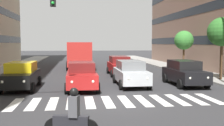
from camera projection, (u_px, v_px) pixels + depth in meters
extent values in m
plane|color=#2D2D30|center=(117.00, 101.00, 13.38)|extent=(180.00, 180.00, 0.00)
cube|color=silver|center=(210.00, 99.00, 14.03)|extent=(0.45, 2.80, 0.01)
cube|color=silver|center=(193.00, 99.00, 13.91)|extent=(0.45, 2.80, 0.01)
cube|color=silver|center=(177.00, 100.00, 13.79)|extent=(0.45, 2.80, 0.01)
cube|color=silver|center=(160.00, 100.00, 13.68)|extent=(0.45, 2.80, 0.01)
cube|color=silver|center=(143.00, 101.00, 13.56)|extent=(0.45, 2.80, 0.01)
cube|color=silver|center=(126.00, 101.00, 13.44)|extent=(0.45, 2.80, 0.01)
cube|color=silver|center=(108.00, 102.00, 13.32)|extent=(0.45, 2.80, 0.01)
cube|color=silver|center=(90.00, 102.00, 13.20)|extent=(0.45, 2.80, 0.01)
cube|color=silver|center=(71.00, 103.00, 13.08)|extent=(0.45, 2.80, 0.01)
cube|color=silver|center=(53.00, 103.00, 12.96)|extent=(0.45, 2.80, 0.01)
cube|color=silver|center=(34.00, 104.00, 12.85)|extent=(0.45, 2.80, 0.01)
cube|color=silver|center=(14.00, 104.00, 12.73)|extent=(0.45, 2.80, 0.01)
cube|color=black|center=(185.00, 75.00, 18.39)|extent=(1.80, 4.40, 0.80)
cube|color=black|center=(184.00, 65.00, 18.54)|extent=(1.58, 2.46, 0.60)
cylinder|color=black|center=(207.00, 84.00, 17.11)|extent=(0.22, 0.64, 0.64)
cylinder|color=black|center=(180.00, 84.00, 16.87)|extent=(0.22, 0.64, 0.64)
cylinder|color=black|center=(188.00, 78.00, 19.98)|extent=(0.22, 0.64, 0.64)
cylinder|color=black|center=(165.00, 78.00, 19.74)|extent=(0.22, 0.64, 0.64)
sphere|color=white|center=(208.00, 78.00, 16.34)|extent=(0.18, 0.18, 0.18)
sphere|color=white|center=(190.00, 78.00, 16.18)|extent=(0.18, 0.18, 0.18)
cube|color=#B2B7BC|center=(131.00, 75.00, 18.11)|extent=(1.80, 4.40, 0.80)
cube|color=slate|center=(130.00, 65.00, 18.26)|extent=(1.58, 2.46, 0.60)
cylinder|color=black|center=(149.00, 84.00, 16.83)|extent=(0.22, 0.64, 0.64)
cylinder|color=black|center=(121.00, 85.00, 16.59)|extent=(0.22, 0.64, 0.64)
cylinder|color=black|center=(139.00, 78.00, 19.70)|extent=(0.22, 0.64, 0.64)
cylinder|color=black|center=(115.00, 79.00, 19.46)|extent=(0.22, 0.64, 0.64)
sphere|color=white|center=(147.00, 78.00, 16.06)|extent=(0.18, 0.18, 0.18)
sphere|color=white|center=(128.00, 79.00, 15.91)|extent=(0.18, 0.18, 0.18)
cube|color=maroon|center=(82.00, 78.00, 16.80)|extent=(1.80, 4.40, 0.80)
cube|color=maroon|center=(82.00, 67.00, 16.95)|extent=(1.58, 2.46, 0.60)
cylinder|color=black|center=(98.00, 88.00, 15.52)|extent=(0.22, 0.64, 0.64)
cylinder|color=black|center=(66.00, 89.00, 15.28)|extent=(0.22, 0.64, 0.64)
cylinder|color=black|center=(94.00, 81.00, 18.39)|extent=(0.22, 0.64, 0.64)
cylinder|color=black|center=(68.00, 81.00, 18.15)|extent=(0.22, 0.64, 0.64)
sphere|color=white|center=(93.00, 81.00, 14.75)|extent=(0.18, 0.18, 0.18)
sphere|color=white|center=(72.00, 82.00, 14.60)|extent=(0.18, 0.18, 0.18)
cube|color=black|center=(21.00, 78.00, 16.82)|extent=(1.80, 4.40, 0.80)
cube|color=yellow|center=(22.00, 67.00, 16.96)|extent=(1.58, 2.46, 0.60)
cylinder|color=black|center=(32.00, 88.00, 15.53)|extent=(0.22, 0.64, 0.64)
cylinder|color=black|center=(0.00, 88.00, 15.29)|extent=(0.22, 0.64, 0.64)
cylinder|color=black|center=(39.00, 81.00, 18.40)|extent=(0.22, 0.64, 0.64)
cylinder|color=black|center=(12.00, 81.00, 18.16)|extent=(0.22, 0.64, 0.64)
sphere|color=white|center=(24.00, 81.00, 14.76)|extent=(0.18, 0.18, 0.18)
sphere|color=white|center=(2.00, 82.00, 14.61)|extent=(0.18, 0.18, 0.18)
cube|color=maroon|center=(120.00, 67.00, 24.24)|extent=(1.80, 4.40, 0.80)
cube|color=maroon|center=(119.00, 59.00, 24.39)|extent=(1.58, 2.46, 0.60)
cylinder|color=black|center=(133.00, 73.00, 22.96)|extent=(0.22, 0.64, 0.64)
cylinder|color=black|center=(112.00, 74.00, 22.72)|extent=(0.22, 0.64, 0.64)
cylinder|color=black|center=(126.00, 70.00, 25.83)|extent=(0.22, 0.64, 0.64)
cylinder|color=black|center=(108.00, 70.00, 25.59)|extent=(0.22, 0.64, 0.64)
sphere|color=white|center=(131.00, 69.00, 22.19)|extent=(0.18, 0.18, 0.18)
sphere|color=white|center=(117.00, 69.00, 22.04)|extent=(0.18, 0.18, 0.18)
cube|color=red|center=(79.00, 53.00, 31.68)|extent=(2.50, 10.50, 2.50)
cube|color=black|center=(79.00, 48.00, 31.64)|extent=(2.52, 9.87, 0.80)
cylinder|color=black|center=(91.00, 66.00, 28.31)|extent=(0.28, 1.00, 1.00)
cylinder|color=black|center=(68.00, 66.00, 27.98)|extent=(0.28, 1.00, 1.00)
cylinder|color=black|center=(89.00, 61.00, 35.06)|extent=(0.28, 1.00, 1.00)
cylinder|color=black|center=(69.00, 62.00, 34.73)|extent=(0.28, 1.00, 1.00)
cube|color=#232328|center=(71.00, 121.00, 8.19)|extent=(1.12, 0.52, 0.36)
cube|color=#4C4C51|center=(74.00, 106.00, 8.14)|extent=(0.37, 0.42, 0.64)
sphere|color=black|center=(74.00, 92.00, 8.11)|extent=(0.26, 0.26, 0.26)
sphere|color=green|center=(53.00, 3.00, 11.95)|extent=(0.14, 0.14, 0.14)
cylinder|color=#513823|center=(221.00, 60.00, 20.41)|extent=(0.20, 0.20, 2.96)
sphere|color=#2D6B28|center=(222.00, 32.00, 20.25)|extent=(2.21, 2.21, 2.21)
cylinder|color=#513823|center=(184.00, 58.00, 27.61)|extent=(0.20, 0.20, 2.47)
sphere|color=#387F33|center=(184.00, 40.00, 27.47)|extent=(1.96, 1.96, 1.96)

